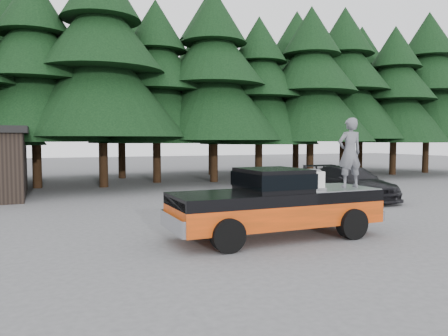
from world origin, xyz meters
name	(u,v)px	position (x,y,z in m)	size (l,w,h in m)	color
ground	(213,238)	(0.00, 0.00, 0.00)	(120.00, 120.00, 0.00)	#515154
pickup_truck	(275,214)	(1.59, -0.68, 0.67)	(6.00, 2.04, 1.33)	#E2420B
truck_cab	(272,179)	(1.49, -0.68, 1.62)	(1.66, 1.90, 0.59)	black
air_compressor	(309,181)	(2.50, -0.92, 1.57)	(0.71, 0.59, 0.49)	silver
man_on_bed	(350,153)	(3.90, -0.91, 2.34)	(0.73, 0.48, 2.01)	#5B5C63
parked_car	(350,183)	(8.63, 4.84, 0.75)	(2.11, 5.19, 1.50)	black
treeline	(119,60)	(0.42, 17.20, 7.72)	(60.15, 16.05, 17.50)	black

